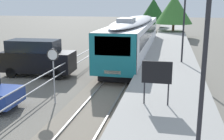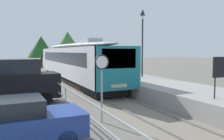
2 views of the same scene
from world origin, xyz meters
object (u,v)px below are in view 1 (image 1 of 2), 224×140
object	(u,v)px
platform_lamp_near_end	(208,17)
speed_limit_sign	(53,62)
platform_lamp_mid_platform	(185,8)
commuter_train	(135,34)
platform_notice_board	(157,74)
parked_van_black	(37,57)

from	to	relation	value
platform_lamp_near_end	speed_limit_sign	size ratio (longest dim) A/B	1.91
platform_lamp_mid_platform	speed_limit_sign	distance (m)	10.10
commuter_train	speed_limit_sign	world-z (taller)	commuter_train
commuter_train	platform_lamp_near_end	xyz separation A→B (m)	(4.10, -18.54, 2.47)
platform_notice_board	parked_van_black	size ratio (longest dim) A/B	0.36
platform_notice_board	speed_limit_sign	size ratio (longest dim) A/B	0.64
platform_lamp_mid_platform	platform_notice_board	xyz separation A→B (m)	(-1.30, -8.92, -2.44)
speed_limit_sign	parked_van_black	size ratio (longest dim) A/B	0.56
commuter_train	parked_van_black	size ratio (longest dim) A/B	4.03
platform_lamp_near_end	platform_lamp_mid_platform	world-z (taller)	same
platform_lamp_mid_platform	speed_limit_sign	bearing A→B (deg)	-130.87
platform_lamp_mid_platform	platform_lamp_near_end	bearing A→B (deg)	-90.00
speed_limit_sign	platform_notice_board	bearing A→B (deg)	-16.60
platform_notice_board	speed_limit_sign	xyz separation A→B (m)	(-5.10, 1.52, -0.06)
parked_van_black	platform_notice_board	bearing A→B (deg)	-37.43
platform_notice_board	parked_van_black	xyz separation A→B (m)	(-8.47, 6.49, -0.89)
commuter_train	parked_van_black	distance (m)	9.92
commuter_train	platform_lamp_near_end	size ratio (longest dim) A/B	3.75
platform_lamp_near_end	platform_lamp_mid_platform	size ratio (longest dim) A/B	1.00
speed_limit_sign	parked_van_black	world-z (taller)	speed_limit_sign
platform_lamp_mid_platform	commuter_train	bearing A→B (deg)	125.88
platform_lamp_near_end	platform_notice_board	size ratio (longest dim) A/B	2.97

